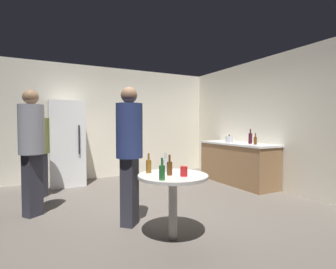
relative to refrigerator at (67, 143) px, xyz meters
name	(u,v)px	position (x,y,z in m)	size (l,w,h in m)	color
ground_plane	(155,209)	(1.08, -2.20, -0.95)	(5.20, 5.20, 0.10)	#5B544C
wall_back	(111,123)	(1.08, 0.43, 0.45)	(5.32, 0.06, 2.70)	silver
wall_side_right	(272,122)	(3.71, -2.20, 0.45)	(0.06, 5.20, 2.70)	silver
refrigerator	(67,143)	(0.00, 0.00, 0.00)	(0.70, 0.68, 1.80)	white
kitchen_counter	(237,163)	(3.36, -1.56, -0.45)	(0.64, 1.91, 0.90)	olive
kettle	(229,139)	(3.31, -1.37, 0.07)	(0.24, 0.17, 0.18)	#B2B2B7
wine_bottle_on_counter	(250,138)	(3.42, -1.90, 0.12)	(0.08, 0.08, 0.31)	#3F141E
beer_bottle_on_counter	(255,140)	(3.37, -2.09, 0.08)	(0.06, 0.06, 0.23)	#593314
foreground_table	(173,184)	(0.80, -3.34, -0.27)	(0.80, 0.80, 0.73)	beige
beer_bottle_amber	(149,166)	(0.60, -3.11, -0.08)	(0.06, 0.06, 0.23)	#8C5919
beer_bottle_brown	(170,168)	(0.75, -3.34, -0.08)	(0.06, 0.06, 0.23)	#593314
beer_bottle_green	(162,172)	(0.57, -3.53, -0.08)	(0.06, 0.06, 0.23)	#26662D
beer_bottle_clear	(166,165)	(0.79, -3.16, -0.08)	(0.06, 0.06, 0.23)	silver
plastic_cup_red	(184,171)	(0.86, -3.47, -0.11)	(0.08, 0.08, 0.11)	red
person_in_olive_shirt	(39,145)	(-0.53, -0.79, 0.04)	(0.48, 0.48, 1.61)	#2D2D38
person_in_navy_shirt	(129,145)	(0.48, -2.74, 0.15)	(0.48, 0.48, 1.78)	#2D2D38
person_in_gray_shirt	(32,142)	(-0.64, -1.79, 0.16)	(0.48, 0.48, 1.80)	#2D2D38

